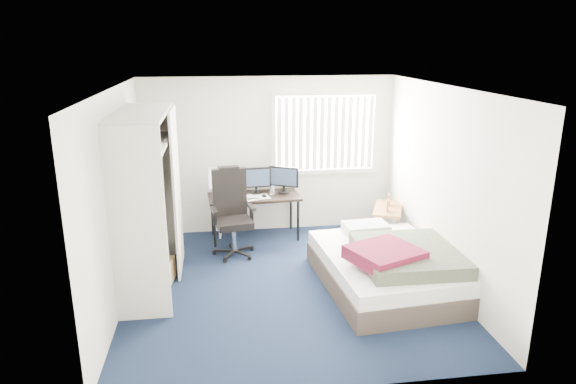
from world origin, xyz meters
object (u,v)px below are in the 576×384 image
(office_chair, at_px, (232,221))
(bed, at_px, (389,266))
(nightstand, at_px, (388,212))
(desk, at_px, (254,193))

(office_chair, xyz_separation_m, bed, (1.91, -1.40, -0.20))
(office_chair, height_order, nightstand, office_chair)
(nightstand, height_order, bed, nightstand)
(office_chair, xyz_separation_m, nightstand, (2.40, 0.12, -0.00))
(desk, xyz_separation_m, nightstand, (2.03, -0.48, -0.25))
(desk, relative_size, office_chair, 1.14)
(desk, relative_size, bed, 0.66)
(nightstand, bearing_deg, office_chair, -177.21)
(office_chair, distance_m, bed, 2.38)
(nightstand, bearing_deg, desk, 166.68)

